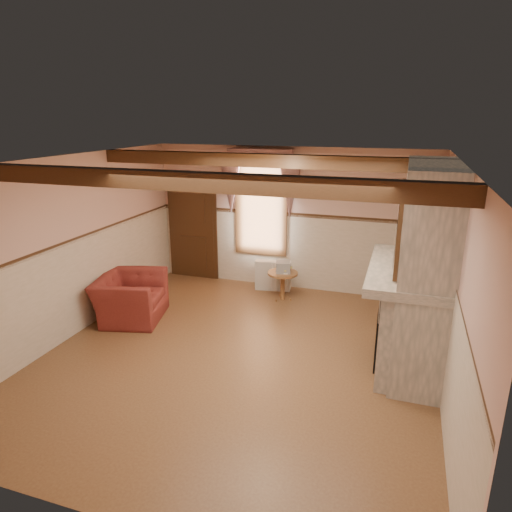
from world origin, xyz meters
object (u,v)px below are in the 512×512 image
(bowl, at_px, (410,261))
(oil_lamp, at_px, (411,245))
(armchair, at_px, (131,298))
(mantel_clock, at_px, (411,244))
(side_table, at_px, (283,286))
(radiator, at_px, (273,275))

(bowl, bearing_deg, oil_lamp, 90.00)
(armchair, bearing_deg, mantel_clock, -94.06)
(side_table, bearing_deg, bowl, -35.02)
(armchair, distance_m, oil_lamp, 4.63)
(armchair, relative_size, radiator, 1.68)
(side_table, height_order, bowl, bowl)
(bowl, height_order, oil_lamp, oil_lamp)
(radiator, bearing_deg, armchair, -141.80)
(mantel_clock, bearing_deg, side_table, 158.63)
(side_table, bearing_deg, oil_lamp, -26.19)
(armchair, xyz_separation_m, side_table, (2.26, 1.62, -0.11))
(radiator, distance_m, mantel_clock, 3.07)
(radiator, xyz_separation_m, oil_lamp, (2.51, -1.52, 1.26))
(oil_lamp, bearing_deg, bowl, -90.00)
(bowl, height_order, mantel_clock, mantel_clock)
(radiator, distance_m, bowl, 3.40)
(armchair, xyz_separation_m, radiator, (1.94, 2.05, -0.08))
(armchair, relative_size, bowl, 3.25)
(armchair, height_order, radiator, armchair)
(armchair, relative_size, mantel_clock, 4.89)
(armchair, xyz_separation_m, oil_lamp, (4.45, 0.54, 1.18))
(oil_lamp, bearing_deg, radiator, 148.85)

